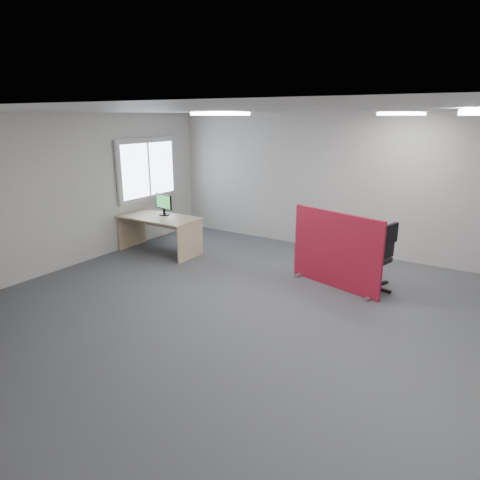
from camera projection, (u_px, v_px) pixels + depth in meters
The scene contains 11 objects.
floor at pixel (296, 328), 5.55m from camera, with size 9.00×9.00×0.00m, color #505257.
ceiling at pixel (305, 111), 4.79m from camera, with size 9.00×7.00×0.02m, color white.
wall_back at pixel (379, 187), 8.01m from camera, with size 9.00×0.02×2.70m, color silver.
wall_front at pixel (31, 363), 2.33m from camera, with size 9.00×0.02×2.70m, color silver.
wall_left at pixel (65, 192), 7.48m from camera, with size 0.02×7.00×2.70m, color silver.
window at pixel (148, 169), 9.02m from camera, with size 0.06×1.70×1.30m.
ceiling_lights at pixel (353, 114), 5.17m from camera, with size 4.10×4.10×0.04m.
red_divider at pixel (336, 251), 6.72m from camera, with size 1.58×0.49×1.22m.
second_desk at pixel (161, 225), 8.50m from camera, with size 1.61×0.81×0.73m.
monitor_second at pixel (164, 204), 8.50m from camera, with size 0.46×0.21×0.42m.
office_chair at pixel (379, 253), 6.58m from camera, with size 0.72×0.69×1.08m.
Camera 1 is at (2.06, -4.62, 2.65)m, focal length 32.00 mm.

